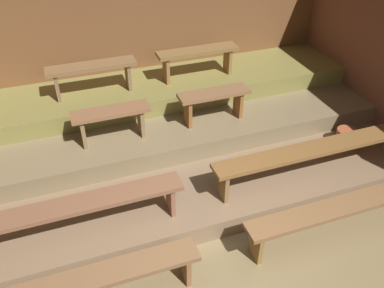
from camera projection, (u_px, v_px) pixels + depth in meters
name	position (u px, v px, depth m)	size (l,w,h in m)	color
ground	(179.00, 186.00, 5.49)	(7.13, 4.91, 0.08)	olive
wall_back	(136.00, 35.00, 6.27)	(7.13, 0.06, 2.66)	brown
platform_lower	(168.00, 155.00, 5.76)	(6.33, 3.12, 0.26)	#7D6449
platform_middle	(156.00, 119.00, 6.04)	(6.33, 1.98, 0.26)	#7D6A4B
platform_upper	(148.00, 91.00, 6.21)	(6.33, 1.14, 0.26)	olive
bench_floor_right	(352.00, 206.00, 4.58)	(2.63, 0.29, 0.45)	brown
bench_lower_left	(55.00, 213.00, 4.13)	(2.71, 0.29, 0.45)	brown
bench_lower_right	(316.00, 151.00, 4.98)	(2.71, 0.29, 0.45)	brown
bench_middle_left	(111.00, 117.00, 5.20)	(1.00, 0.29, 0.45)	brown
bench_middle_right	(214.00, 99.00, 5.60)	(1.00, 0.29, 0.45)	brown
bench_upper_left	(92.00, 71.00, 5.68)	(1.25, 0.29, 0.45)	brown
bench_upper_right	(198.00, 56.00, 6.12)	(1.25, 0.29, 0.45)	brown
pail_lower	(346.00, 136.00, 5.71)	(0.27, 0.27, 0.22)	#9E4C2D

